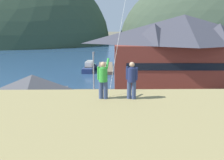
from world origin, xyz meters
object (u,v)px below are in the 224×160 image
object	(u,v)px
moored_boat_wharfside	(90,67)
parked_car_back_row_right	(86,105)
person_kite_flyer	(103,79)
person_companion	(132,79)
moored_boat_outer_mooring	(121,64)
parking_light_pole	(94,75)
wharf_dock	(106,68)
parked_car_front_row_red	(184,107)
harbor_lodge	(183,47)
parked_car_front_row_end	(126,129)
storage_shed_near_lot	(34,99)
parked_car_back_row_left	(136,108)
moored_boat_inner_slip	(90,68)

from	to	relation	value
moored_boat_wharfside	parked_car_back_row_right	xyz separation A→B (m)	(1.47, -26.19, 0.34)
person_kite_flyer	person_companion	world-z (taller)	person_kite_flyer
moored_boat_outer_mooring	person_companion	xyz separation A→B (m)	(-1.78, -44.14, 6.70)
moored_boat_outer_mooring	parking_light_pole	bearing A→B (deg)	-99.96
wharf_dock	parked_car_front_row_red	bearing A→B (deg)	-72.29
parked_car_back_row_right	parked_car_front_row_red	bearing A→B (deg)	-3.30
harbor_lodge	parked_car_front_row_end	world-z (taller)	harbor_lodge
storage_shed_near_lot	person_kite_flyer	world-z (taller)	person_kite_flyer
parked_car_back_row_right	person_kite_flyer	xyz separation A→B (m)	(2.26, -14.37, 6.37)
parked_car_front_row_end	person_kite_flyer	size ratio (longest dim) A/B	2.30
parked_car_front_row_red	parking_light_pole	size ratio (longest dim) A/B	0.67
parked_car_back_row_left	person_companion	xyz separation A→B (m)	(-1.92, -13.43, 6.36)
harbor_lodge	moored_boat_wharfside	world-z (taller)	harbor_lodge
moored_boat_outer_mooring	parked_car_front_row_end	distance (m)	35.93
parking_light_pole	moored_boat_inner_slip	bearing A→B (deg)	95.83
parked_car_back_row_left	parked_car_front_row_red	bearing A→B (deg)	4.16
person_companion	harbor_lodge	bearing A→B (deg)	68.59
harbor_lodge	moored_boat_inner_slip	size ratio (longest dim) A/B	3.58
wharf_dock	person_kite_flyer	bearing A→B (deg)	-89.46
parked_car_back_row_right	person_kite_flyer	distance (m)	15.88
moored_boat_inner_slip	person_kite_flyer	world-z (taller)	person_kite_flyer
parked_car_front_row_red	parked_car_back_row_left	world-z (taller)	same
parked_car_back_row_left	moored_boat_wharfside	bearing A→B (deg)	104.37
wharf_dock	parking_light_pole	world-z (taller)	parking_light_pole
moored_boat_wharfside	parked_car_back_row_right	world-z (taller)	moored_boat_wharfside
parked_car_front_row_end	parked_car_back_row_right	size ratio (longest dim) A/B	1.00
storage_shed_near_lot	moored_boat_outer_mooring	bearing A→B (deg)	72.58
parked_car_back_row_left	parked_car_front_row_end	distance (m)	5.41
storage_shed_near_lot	parked_car_back_row_left	world-z (taller)	storage_shed_near_lot
storage_shed_near_lot	parked_car_front_row_end	bearing A→B (deg)	-21.38
harbor_lodge	wharf_dock	world-z (taller)	harbor_lodge
parked_car_front_row_end	person_kite_flyer	world-z (taller)	person_kite_flyer
parked_car_back_row_right	parked_car_back_row_left	bearing A→B (deg)	-10.31
parked_car_back_row_left	moored_boat_inner_slip	bearing A→B (deg)	105.07
wharf_dock	person_companion	world-z (taller)	person_companion
wharf_dock	parked_car_front_row_red	xyz separation A→B (m)	(8.86, -27.74, 0.71)
parked_car_front_row_red	parked_car_back_row_left	distance (m)	5.25
parked_car_back_row_right	wharf_dock	bearing A→B (deg)	86.05
moored_boat_wharfside	parked_car_front_row_end	xyz separation A→B (m)	(5.49, -32.39, 0.34)
moored_boat_outer_mooring	parked_car_front_row_red	xyz separation A→B (m)	(5.38, -30.32, 0.34)
storage_shed_near_lot	moored_boat_inner_slip	bearing A→B (deg)	83.21
parked_car_back_row_left	parking_light_pole	distance (m)	6.99
person_kite_flyer	storage_shed_near_lot	bearing A→B (deg)	121.38
parked_car_front_row_red	parked_car_front_row_end	world-z (taller)	same
moored_boat_inner_slip	parking_light_pole	distance (m)	22.16
storage_shed_near_lot	person_companion	size ratio (longest dim) A/B	4.16
storage_shed_near_lot	moored_boat_outer_mooring	distance (m)	34.06
parked_car_front_row_end	wharf_dock	bearing A→B (deg)	93.68
harbor_lodge	moored_boat_wharfside	bearing A→B (deg)	144.62
storage_shed_near_lot	parked_car_back_row_left	distance (m)	10.60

